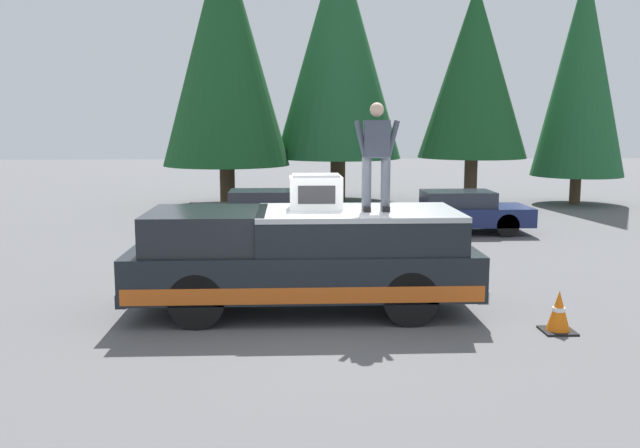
{
  "coord_description": "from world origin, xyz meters",
  "views": [
    {
      "loc": [
        -10.28,
        0.4,
        3.06
      ],
      "look_at": [
        0.98,
        -0.12,
        1.35
      ],
      "focal_mm": 38.29,
      "sensor_mm": 36.0,
      "label": 1
    }
  ],
  "objects_px": {
    "traffic_cone": "(559,313)",
    "compressor_unit": "(316,192)",
    "person_on_truck_bed": "(376,154)",
    "parked_car_navy": "(454,212)",
    "parked_car_black": "(261,211)",
    "pickup_truck": "(303,258)"
  },
  "relations": [
    {
      "from": "person_on_truck_bed",
      "to": "pickup_truck",
      "type": "bearing_deg",
      "value": 82.92
    },
    {
      "from": "person_on_truck_bed",
      "to": "parked_car_black",
      "type": "bearing_deg",
      "value": 14.69
    },
    {
      "from": "parked_car_navy",
      "to": "parked_car_black",
      "type": "relative_size",
      "value": 1.0
    },
    {
      "from": "parked_car_navy",
      "to": "traffic_cone",
      "type": "bearing_deg",
      "value": 176.04
    },
    {
      "from": "pickup_truck",
      "to": "traffic_cone",
      "type": "xyz_separation_m",
      "value": [
        -1.3,
        -3.7,
        -0.58
      ]
    },
    {
      "from": "compressor_unit",
      "to": "traffic_cone",
      "type": "xyz_separation_m",
      "value": [
        -1.49,
        -3.49,
        -1.64
      ]
    },
    {
      "from": "traffic_cone",
      "to": "pickup_truck",
      "type": "bearing_deg",
      "value": 70.68
    },
    {
      "from": "pickup_truck",
      "to": "compressor_unit",
      "type": "bearing_deg",
      "value": -47.29
    },
    {
      "from": "pickup_truck",
      "to": "person_on_truck_bed",
      "type": "bearing_deg",
      "value": -97.08
    },
    {
      "from": "pickup_truck",
      "to": "parked_car_navy",
      "type": "relative_size",
      "value": 1.35
    },
    {
      "from": "compressor_unit",
      "to": "traffic_cone",
      "type": "relative_size",
      "value": 1.35
    },
    {
      "from": "compressor_unit",
      "to": "person_on_truck_bed",
      "type": "relative_size",
      "value": 0.5
    },
    {
      "from": "pickup_truck",
      "to": "parked_car_navy",
      "type": "bearing_deg",
      "value": -29.58
    },
    {
      "from": "parked_car_black",
      "to": "compressor_unit",
      "type": "bearing_deg",
      "value": -171.23
    },
    {
      "from": "pickup_truck",
      "to": "person_on_truck_bed",
      "type": "xyz_separation_m",
      "value": [
        -0.14,
        -1.15,
        1.68
      ]
    },
    {
      "from": "person_on_truck_bed",
      "to": "parked_car_navy",
      "type": "height_order",
      "value": "person_on_truck_bed"
    },
    {
      "from": "pickup_truck",
      "to": "traffic_cone",
      "type": "bearing_deg",
      "value": -109.32
    },
    {
      "from": "traffic_cone",
      "to": "parked_car_navy",
      "type": "bearing_deg",
      "value": -3.96
    },
    {
      "from": "traffic_cone",
      "to": "compressor_unit",
      "type": "bearing_deg",
      "value": 66.83
    },
    {
      "from": "parked_car_navy",
      "to": "person_on_truck_bed",
      "type": "bearing_deg",
      "value": 157.74
    },
    {
      "from": "pickup_truck",
      "to": "parked_car_black",
      "type": "xyz_separation_m",
      "value": [
        8.02,
        0.99,
        -0.29
      ]
    },
    {
      "from": "pickup_truck",
      "to": "traffic_cone",
      "type": "relative_size",
      "value": 8.94
    }
  ]
}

